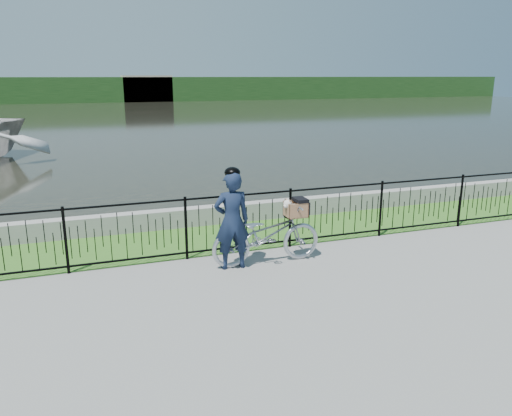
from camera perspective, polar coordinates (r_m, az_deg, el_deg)
name	(u,v)px	position (r m, az deg, el deg)	size (l,w,h in m)	color
ground	(271,285)	(7.92, 1.77, -8.84)	(120.00, 120.00, 0.00)	gray
grass_strip	(225,236)	(10.23, -3.54, -3.27)	(60.00, 2.00, 0.01)	#376B21
water	(114,119)	(39.96, -15.96, 9.77)	(120.00, 120.00, 0.00)	black
quay_wall	(212,215)	(11.09, -4.99, -0.78)	(60.00, 0.30, 0.40)	gray
fence	(240,223)	(9.14, -1.85, -1.72)	(14.00, 0.06, 1.15)	black
far_treeline	(97,89)	(66.82, -17.77, 12.78)	(120.00, 6.00, 3.00)	#20461B
far_building_right	(147,89)	(65.84, -12.37, 13.20)	(6.00, 3.00, 3.20)	#A39983
bicycle_rig	(267,234)	(8.66, 1.27, -3.02)	(1.96, 0.68, 1.14)	#AEB2BA
cyclist	(232,219)	(8.35, -2.78, -1.30)	(0.62, 0.42, 1.74)	#141F37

